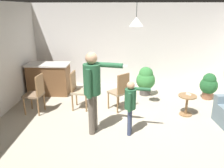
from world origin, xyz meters
name	(u,v)px	position (x,y,z in m)	size (l,w,h in m)	color
ground	(130,132)	(0.00, 0.00, 0.00)	(7.68, 7.68, 0.00)	#B2A893
wall_back	(129,46)	(0.00, 3.20, 1.35)	(6.40, 0.10, 2.70)	silver
kitchen_counter	(49,79)	(-2.45, 2.17, 0.48)	(1.26, 0.66, 0.95)	brown
side_table_by_couch	(187,103)	(1.40, 0.89, 0.33)	(0.44, 0.44, 0.52)	olive
person_adult	(93,85)	(-0.79, -0.04, 1.08)	(0.88, 0.50, 1.74)	#60564C
person_child	(131,102)	(-0.01, -0.08, 0.73)	(0.62, 0.34, 1.17)	#384260
dining_chair_by_counter	(78,89)	(-1.35, 1.13, 0.55)	(0.45, 0.45, 1.00)	olive
dining_chair_near_wall	(120,90)	(-0.25, 1.09, 0.55)	(0.59, 0.59, 1.00)	olive
dining_chair_centre_back	(36,92)	(-2.34, 0.82, 0.55)	(0.45, 0.45, 1.00)	olive
potted_plant_corner	(146,80)	(0.50, 2.23, 0.48)	(0.57, 0.57, 0.87)	#4C4742
potted_plant_by_wall	(209,85)	(2.30, 2.00, 0.43)	(0.50, 0.50, 0.77)	brown
spare_remote_on_table	(189,94)	(1.43, 0.92, 0.54)	(0.04, 0.13, 0.04)	white
ceiling_light_pendant	(136,22)	(0.09, 0.91, 2.25)	(0.32, 0.32, 0.55)	silver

